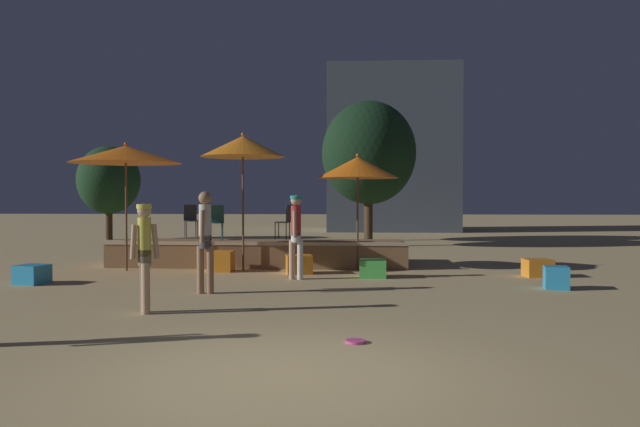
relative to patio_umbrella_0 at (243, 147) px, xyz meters
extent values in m
plane|color=tan|center=(2.07, -9.01, -3.02)|extent=(120.00, 120.00, 0.00)
cube|color=olive|center=(0.24, 1.33, -2.72)|extent=(7.60, 2.41, 0.60)
cube|color=#CCB793|center=(0.24, 0.17, -2.38)|extent=(7.60, 0.12, 0.08)
cylinder|color=brown|center=(0.00, 0.00, -1.63)|extent=(0.05, 0.05, 2.76)
cone|color=orange|center=(0.00, 0.00, 0.01)|extent=(2.08, 2.08, 0.51)
sphere|color=orange|center=(0.00, 0.00, 0.30)|extent=(0.08, 0.08, 0.08)
cylinder|color=brown|center=(2.80, 0.14, -1.89)|extent=(0.05, 0.05, 2.25)
cone|color=orange|center=(2.80, 0.14, -0.51)|extent=(2.01, 2.01, 0.52)
sphere|color=orange|center=(2.80, 0.14, -0.21)|extent=(0.08, 0.08, 0.08)
cylinder|color=brown|center=(-2.79, -0.36, -1.71)|extent=(0.05, 0.05, 2.60)
cone|color=orange|center=(-2.79, -0.36, -0.20)|extent=(2.67, 2.67, 0.42)
sphere|color=orange|center=(-2.79, -0.36, 0.05)|extent=(0.08, 0.08, 0.08)
cube|color=#2D9EDB|center=(-3.87, -2.74, -2.82)|extent=(0.66, 0.66, 0.39)
cube|color=#2D9EDB|center=(6.64, -2.82, -2.79)|extent=(0.51, 0.51, 0.44)
cube|color=orange|center=(1.44, -0.66, -2.80)|extent=(0.69, 0.69, 0.43)
cube|color=orange|center=(6.83, -0.92, -2.82)|extent=(0.61, 0.61, 0.39)
cube|color=#4CC651|center=(3.14, -1.25, -2.82)|extent=(0.60, 0.60, 0.39)
cube|color=orange|center=(-0.46, -0.36, -2.77)|extent=(0.55, 0.55, 0.49)
cylinder|color=white|center=(1.56, -1.70, -2.59)|extent=(0.13, 0.13, 0.85)
cylinder|color=tan|center=(1.38, -1.69, -2.59)|extent=(0.13, 0.13, 0.85)
cylinder|color=white|center=(1.47, -1.70, -2.09)|extent=(0.22, 0.22, 0.24)
cylinder|color=#B22D33|center=(1.47, -1.70, -1.75)|extent=(0.22, 0.22, 0.65)
cylinder|color=tan|center=(1.48, -1.52, -1.81)|extent=(0.09, 0.19, 0.58)
cylinder|color=tan|center=(1.46, -1.87, -1.81)|extent=(0.09, 0.12, 0.58)
sphere|color=tan|center=(1.47, -1.70, -1.31)|extent=(0.23, 0.23, 0.23)
cylinder|color=teal|center=(1.47, -1.70, -1.24)|extent=(0.25, 0.25, 0.07)
cylinder|color=#72664C|center=(-0.49, -5.71, -2.63)|extent=(0.13, 0.13, 0.77)
cylinder|color=tan|center=(-0.41, -5.85, -2.63)|extent=(0.13, 0.13, 0.77)
cylinder|color=#72664C|center=(-0.45, -5.78, -2.16)|extent=(0.20, 0.20, 0.24)
cylinder|color=#D8D14C|center=(-0.45, -5.78, -1.84)|extent=(0.20, 0.20, 0.59)
cylinder|color=tan|center=(-0.59, -5.86, -1.92)|extent=(0.14, 0.12, 0.53)
cylinder|color=tan|center=(-0.31, -5.70, -1.92)|extent=(0.15, 0.13, 0.53)
sphere|color=tan|center=(-0.45, -5.78, -1.44)|extent=(0.21, 0.21, 0.21)
cylinder|color=#D8D14C|center=(-0.45, -5.78, -1.38)|extent=(0.23, 0.23, 0.07)
cylinder|color=#997051|center=(0.09, -3.79, -2.58)|extent=(0.13, 0.13, 0.88)
cylinder|color=#997051|center=(-0.10, -3.79, -2.58)|extent=(0.13, 0.13, 0.88)
cylinder|color=#3F3F47|center=(0.00, -3.79, -2.06)|extent=(0.23, 0.23, 0.24)
cylinder|color=beige|center=(0.00, -3.79, -1.71)|extent=(0.23, 0.23, 0.67)
cylinder|color=#997051|center=(0.00, -3.60, -1.77)|extent=(0.08, 0.12, 0.60)
cylinder|color=#997051|center=(-0.01, -3.97, -1.77)|extent=(0.08, 0.13, 0.60)
sphere|color=#997051|center=(0.00, -3.79, -1.25)|extent=(0.24, 0.24, 0.24)
cylinder|color=#2D3338|center=(-1.89, 1.72, -2.12)|extent=(0.02, 0.02, 0.45)
cylinder|color=#2D3338|center=(-1.62, 1.83, -2.12)|extent=(0.02, 0.02, 0.45)
cylinder|color=#2D3338|center=(-2.01, 1.99, -2.12)|extent=(0.02, 0.02, 0.45)
cylinder|color=#2D3338|center=(-1.73, 2.11, -2.12)|extent=(0.02, 0.02, 0.45)
cylinder|color=#2D3338|center=(-1.81, 1.91, -1.89)|extent=(0.40, 0.40, 0.02)
cube|color=#2D3338|center=(-1.88, 2.07, -1.67)|extent=(0.34, 0.17, 0.45)
cylinder|color=#1E4C47|center=(-0.94, 0.49, -2.12)|extent=(0.02, 0.02, 0.45)
cylinder|color=#1E4C47|center=(-0.65, 0.53, -2.12)|extent=(0.02, 0.02, 0.45)
cylinder|color=#1E4C47|center=(-0.98, 0.79, -2.12)|extent=(0.02, 0.02, 0.45)
cylinder|color=#1E4C47|center=(-0.69, 0.83, -2.12)|extent=(0.02, 0.02, 0.45)
cylinder|color=#1E4C47|center=(-0.81, 0.66, -1.89)|extent=(0.40, 0.40, 0.02)
cube|color=#1E4C47|center=(-0.84, 0.83, -1.67)|extent=(0.36, 0.08, 0.45)
cylinder|color=#2D3338|center=(0.71, 1.32, -2.12)|extent=(0.02, 0.02, 0.45)
cylinder|color=#2D3338|center=(0.65, 1.02, -2.12)|extent=(0.02, 0.02, 0.45)
cylinder|color=#2D3338|center=(1.00, 1.26, -2.12)|extent=(0.02, 0.02, 0.45)
cylinder|color=#2D3338|center=(0.95, 0.97, -2.12)|extent=(0.02, 0.02, 0.45)
cylinder|color=#2D3338|center=(0.83, 1.14, -1.89)|extent=(0.40, 0.40, 0.02)
cube|color=#2D3338|center=(1.00, 1.11, -1.67)|extent=(0.10, 0.36, 0.45)
cylinder|color=#E54C99|center=(2.78, -7.54, -3.00)|extent=(0.25, 0.25, 0.03)
cylinder|color=#3D2B1C|center=(-7.65, 10.52, -2.34)|extent=(0.28, 0.28, 1.34)
ellipsoid|color=#19381E|center=(-7.65, 10.52, -0.50)|extent=(2.60, 2.60, 2.86)
cylinder|color=#3D2B1C|center=(3.21, 7.59, -2.08)|extent=(0.28, 0.28, 1.87)
ellipsoid|color=black|center=(3.21, 7.59, 0.38)|extent=(3.40, 3.40, 3.74)
cylinder|color=#3D2B1C|center=(3.20, 10.57, -2.07)|extent=(0.28, 0.28, 1.89)
ellipsoid|color=black|center=(3.20, 10.57, 0.55)|extent=(3.73, 3.73, 4.11)
cube|color=#4C5666|center=(4.64, 18.78, 1.31)|extent=(6.84, 4.62, 8.66)
camera|label=1|loc=(2.80, -15.10, -1.24)|focal=35.00mm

